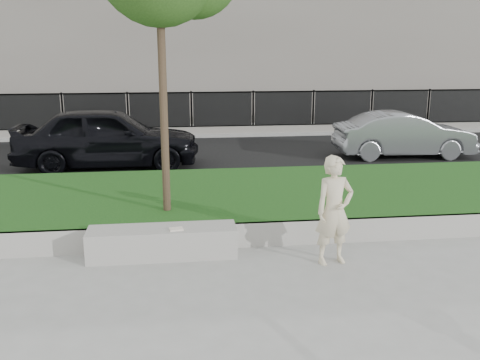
{
  "coord_description": "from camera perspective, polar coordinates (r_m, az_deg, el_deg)",
  "views": [
    {
      "loc": [
        -1.25,
        -6.92,
        3.09
      ],
      "look_at": [
        -0.23,
        1.2,
        1.06
      ],
      "focal_mm": 40.0,
      "sensor_mm": 36.0,
      "label": 1
    }
  ],
  "objects": [
    {
      "name": "ground",
      "position": [
        7.68,
        2.88,
        -9.84
      ],
      "size": [
        90.0,
        90.0,
        0.0
      ],
      "primitive_type": "plane",
      "color": "gray",
      "rests_on": "ground"
    },
    {
      "name": "grass_bank",
      "position": [
        10.4,
        0.04,
        -2.21
      ],
      "size": [
        34.0,
        4.0,
        0.4
      ],
      "primitive_type": "cube",
      "color": "#0E3911",
      "rests_on": "ground"
    },
    {
      "name": "grass_kerb",
      "position": [
        8.56,
        1.69,
        -5.83
      ],
      "size": [
        34.0,
        0.08,
        0.4
      ],
      "primitive_type": "cube",
      "color": "gray",
      "rests_on": "ground"
    },
    {
      "name": "street",
      "position": [
        15.77,
        -2.47,
        2.69
      ],
      "size": [
        34.0,
        7.0,
        0.04
      ],
      "primitive_type": "cube",
      "color": "black",
      "rests_on": "ground"
    },
    {
      "name": "far_pavement",
      "position": [
        20.18,
        -3.54,
        5.27
      ],
      "size": [
        34.0,
        3.0,
        0.12
      ],
      "primitive_type": "cube",
      "color": "gray",
      "rests_on": "ground"
    },
    {
      "name": "iron_fence",
      "position": [
        19.13,
        -3.36,
        6.25
      ],
      "size": [
        32.0,
        0.3,
        1.5
      ],
      "color": "slate",
      "rests_on": "far_pavement"
    },
    {
      "name": "building_facade",
      "position": [
        27.01,
        -4.72,
        17.94
      ],
      "size": [
        34.0,
        10.0,
        10.0
      ],
      "primitive_type": "cube",
      "color": "slate",
      "rests_on": "ground"
    },
    {
      "name": "stone_bench",
      "position": [
        8.23,
        -8.26,
        -6.58
      ],
      "size": [
        2.23,
        0.56,
        0.46
      ],
      "primitive_type": "cube",
      "color": "gray",
      "rests_on": "ground"
    },
    {
      "name": "man",
      "position": [
        7.86,
        10.02,
        -3.21
      ],
      "size": [
        0.65,
        0.49,
        1.61
      ],
      "primitive_type": "imported",
      "rotation": [
        0.0,
        0.0,
        0.2
      ],
      "color": "beige",
      "rests_on": "ground"
    },
    {
      "name": "book",
      "position": [
        8.04,
        -6.81,
        -5.22
      ],
      "size": [
        0.22,
        0.17,
        0.02
      ],
      "primitive_type": "cube",
      "rotation": [
        0.0,
        0.0,
        0.15
      ],
      "color": "#F1E4D0",
      "rests_on": "stone_bench"
    },
    {
      "name": "car_dark",
      "position": [
        14.32,
        -13.94,
        4.47
      ],
      "size": [
        4.7,
        1.91,
        1.6
      ],
      "primitive_type": "imported",
      "rotation": [
        0.0,
        0.0,
        1.58
      ],
      "color": "black",
      "rests_on": "street"
    },
    {
      "name": "car_silver",
      "position": [
        15.98,
        17.08,
        4.64
      ],
      "size": [
        3.95,
        1.53,
        1.28
      ],
      "primitive_type": "imported",
      "rotation": [
        0.0,
        0.0,
        1.53
      ],
      "color": "gray",
      "rests_on": "street"
    }
  ]
}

